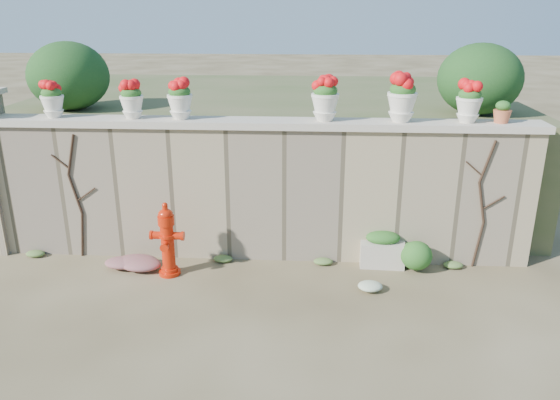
# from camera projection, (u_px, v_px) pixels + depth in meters

# --- Properties ---
(ground) EXTENTS (80.00, 80.00, 0.00)m
(ground) POSITION_uv_depth(u_px,v_px,m) (244.00, 316.00, 6.75)
(ground) COLOR #483C24
(ground) RESTS_ON ground
(stone_wall) EXTENTS (8.00, 0.40, 2.00)m
(stone_wall) POSITION_uv_depth(u_px,v_px,m) (257.00, 193.00, 8.11)
(stone_wall) COLOR gray
(stone_wall) RESTS_ON ground
(wall_cap) EXTENTS (8.10, 0.52, 0.10)m
(wall_cap) POSITION_uv_depth(u_px,v_px,m) (256.00, 123.00, 7.76)
(wall_cap) COLOR beige
(wall_cap) RESTS_ON stone_wall
(raised_fill) EXTENTS (9.00, 6.00, 2.00)m
(raised_fill) POSITION_uv_depth(u_px,v_px,m) (273.00, 143.00, 11.12)
(raised_fill) COLOR #384C23
(raised_fill) RESTS_ON ground
(back_shrub_left) EXTENTS (1.30, 1.30, 1.10)m
(back_shrub_left) POSITION_uv_depth(u_px,v_px,m) (69.00, 76.00, 8.91)
(back_shrub_left) COLOR #143814
(back_shrub_left) RESTS_ON raised_fill
(back_shrub_right) EXTENTS (1.30, 1.30, 1.10)m
(back_shrub_right) POSITION_uv_depth(u_px,v_px,m) (480.00, 79.00, 8.53)
(back_shrub_right) COLOR #143814
(back_shrub_right) RESTS_ON raised_fill
(vine_left) EXTENTS (0.60, 0.04, 1.91)m
(vine_left) POSITION_uv_depth(u_px,v_px,m) (76.00, 195.00, 8.06)
(vine_left) COLOR black
(vine_left) RESTS_ON ground
(vine_right) EXTENTS (0.60, 0.04, 1.91)m
(vine_right) POSITION_uv_depth(u_px,v_px,m) (482.00, 203.00, 7.72)
(vine_right) COLOR black
(vine_right) RESTS_ON ground
(fire_hydrant) EXTENTS (0.46, 0.33, 1.08)m
(fire_hydrant) POSITION_uv_depth(u_px,v_px,m) (167.00, 239.00, 7.63)
(fire_hydrant) COLOR red
(fire_hydrant) RESTS_ON ground
(planter_box) EXTENTS (0.65, 0.40, 0.53)m
(planter_box) POSITION_uv_depth(u_px,v_px,m) (382.00, 249.00, 8.02)
(planter_box) COLOR beige
(planter_box) RESTS_ON ground
(green_shrub) EXTENTS (0.60, 0.54, 0.57)m
(green_shrub) POSITION_uv_depth(u_px,v_px,m) (413.00, 252.00, 7.85)
(green_shrub) COLOR #1E5119
(green_shrub) RESTS_ON ground
(magenta_clump) EXTENTS (0.83, 0.55, 0.22)m
(magenta_clump) POSITION_uv_depth(u_px,v_px,m) (134.00, 262.00, 7.94)
(magenta_clump) COLOR #AE2263
(magenta_clump) RESTS_ON ground
(white_flowers) EXTENTS (0.45, 0.36, 0.16)m
(white_flowers) POSITION_uv_depth(u_px,v_px,m) (371.00, 286.00, 7.30)
(white_flowers) COLOR white
(white_flowers) RESTS_ON ground
(urn_pot_0) EXTENTS (0.33, 0.33, 0.51)m
(urn_pot_0) POSITION_uv_depth(u_px,v_px,m) (52.00, 100.00, 7.83)
(urn_pot_0) COLOR silver
(urn_pot_0) RESTS_ON wall_cap
(urn_pot_1) EXTENTS (0.33, 0.33, 0.52)m
(urn_pot_1) POSITION_uv_depth(u_px,v_px,m) (132.00, 100.00, 7.76)
(urn_pot_1) COLOR silver
(urn_pot_1) RESTS_ON wall_cap
(urn_pot_2) EXTENTS (0.36, 0.36, 0.56)m
(urn_pot_2) POSITION_uv_depth(u_px,v_px,m) (180.00, 100.00, 7.72)
(urn_pot_2) COLOR silver
(urn_pot_2) RESTS_ON wall_cap
(urn_pot_3) EXTENTS (0.39, 0.39, 0.61)m
(urn_pot_3) POSITION_uv_depth(u_px,v_px,m) (325.00, 99.00, 7.59)
(urn_pot_3) COLOR silver
(urn_pot_3) RESTS_ON wall_cap
(urn_pot_4) EXTENTS (0.41, 0.41, 0.65)m
(urn_pot_4) POSITION_uv_depth(u_px,v_px,m) (402.00, 99.00, 7.52)
(urn_pot_4) COLOR silver
(urn_pot_4) RESTS_ON wall_cap
(urn_pot_5) EXTENTS (0.36, 0.36, 0.56)m
(urn_pot_5) POSITION_uv_depth(u_px,v_px,m) (469.00, 103.00, 7.48)
(urn_pot_5) COLOR silver
(urn_pot_5) RESTS_ON wall_cap
(terracotta_pot) EXTENTS (0.25, 0.25, 0.29)m
(terracotta_pot) POSITION_uv_depth(u_px,v_px,m) (502.00, 113.00, 7.50)
(terracotta_pot) COLOR #BF5E3A
(terracotta_pot) RESTS_ON wall_cap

